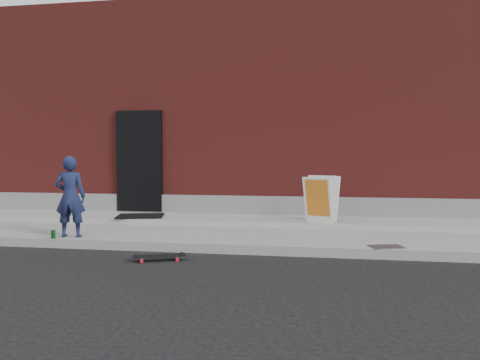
% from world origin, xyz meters
% --- Properties ---
extents(ground, '(80.00, 80.00, 0.00)m').
position_xyz_m(ground, '(0.00, 0.00, 0.00)').
color(ground, black).
rests_on(ground, ground).
extents(sidewalk, '(20.00, 3.00, 0.15)m').
position_xyz_m(sidewalk, '(0.00, 1.50, 0.07)').
color(sidewalk, slate).
rests_on(sidewalk, ground).
extents(apron, '(20.00, 1.20, 0.10)m').
position_xyz_m(apron, '(0.00, 2.40, 0.20)').
color(apron, gray).
rests_on(apron, sidewalk).
extents(building, '(20.00, 8.10, 5.00)m').
position_xyz_m(building, '(-0.00, 6.99, 2.50)').
color(building, maroon).
rests_on(building, ground).
extents(child, '(0.56, 0.43, 1.37)m').
position_xyz_m(child, '(-2.76, 0.24, 0.84)').
color(child, '#171F43').
rests_on(child, sidewalk).
extents(skateboard, '(0.74, 0.45, 0.08)m').
position_xyz_m(skateboard, '(-0.90, -0.61, 0.07)').
color(skateboard, red).
rests_on(skateboard, ground).
extents(pizza_sign, '(0.73, 0.78, 0.90)m').
position_xyz_m(pizza_sign, '(1.42, 1.98, 0.70)').
color(pizza_sign, white).
rests_on(pizza_sign, apron).
extents(soda_can, '(0.08, 0.08, 0.14)m').
position_xyz_m(soda_can, '(-2.96, 0.05, 0.22)').
color(soda_can, '#19802B').
rests_on(soda_can, sidewalk).
extents(doormat, '(1.09, 0.96, 0.03)m').
position_xyz_m(doormat, '(-2.30, 2.21, 0.26)').
color(doormat, black).
rests_on(doormat, apron).
extents(utility_plate, '(0.55, 0.43, 0.01)m').
position_xyz_m(utility_plate, '(2.38, 0.20, 0.16)').
color(utility_plate, '#535257').
rests_on(utility_plate, sidewalk).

